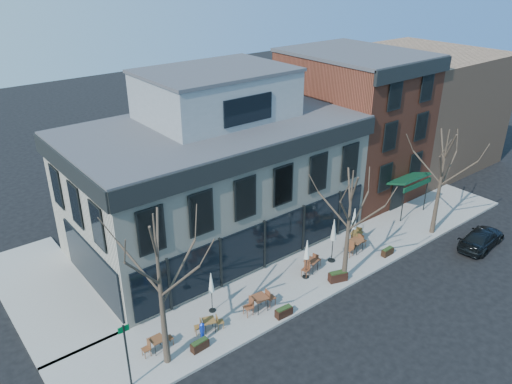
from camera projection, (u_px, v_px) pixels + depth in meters
ground at (263, 270)px, 30.80m from camera, size 120.00×120.00×0.00m
sidewalk_front at (325, 266)px, 31.08m from camera, size 33.50×4.70×0.15m
sidewalk_side at (46, 292)px, 28.68m from camera, size 4.50×12.00×0.15m
corner_building at (215, 174)px, 32.40m from camera, size 18.39×10.39×11.10m
red_brick_building at (351, 123)px, 39.22m from camera, size 8.20×11.78×11.18m
bg_building at (416, 107)px, 45.84m from camera, size 12.00×12.00×10.00m
tree_corner at (161, 290)px, 21.94m from camera, size 3.93×3.98×7.92m
tree_mid at (349, 226)px, 28.11m from camera, size 3.50×3.55×7.04m
tree_right at (441, 181)px, 33.08m from camera, size 3.72×3.77×7.48m
sign_pole at (127, 352)px, 21.53m from camera, size 0.50×0.10×3.40m
parked_sedan at (481, 238)px, 33.05m from camera, size 4.50×2.22×1.26m
call_box at (202, 332)px, 24.61m from camera, size 0.25×0.24×1.19m
cafe_set_0 at (158, 343)px, 24.15m from camera, size 1.64×0.66×0.87m
cafe_set_1 at (209, 324)px, 25.43m from camera, size 1.61×0.86×0.83m
cafe_set_2 at (260, 302)px, 26.88m from camera, size 2.01×0.85×1.05m
cafe_set_3 at (311, 264)px, 30.22m from camera, size 1.88×0.93×0.96m
cafe_set_4 at (356, 244)px, 32.21m from camera, size 2.02×0.89×1.04m
cafe_set_5 at (356, 236)px, 33.24m from camera, size 1.80×1.12×0.94m
umbrella_0 at (211, 285)px, 26.29m from camera, size 0.39×0.39×2.44m
umbrella_2 at (307, 251)px, 29.07m from camera, size 0.41×0.41×2.57m
umbrella_3 at (334, 232)px, 30.56m from camera, size 0.48×0.48×2.97m
umbrella_4 at (354, 221)px, 31.89m from camera, size 0.47×0.47×2.96m
planter_0 at (200, 345)px, 24.29m from camera, size 0.94×0.43×0.52m
planter_1 at (284, 312)px, 26.54m from camera, size 0.99×0.44×0.54m
planter_2 at (338, 276)px, 29.40m from camera, size 1.20×0.79×0.63m
planter_3 at (387, 252)px, 31.97m from camera, size 0.89×0.37×0.50m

